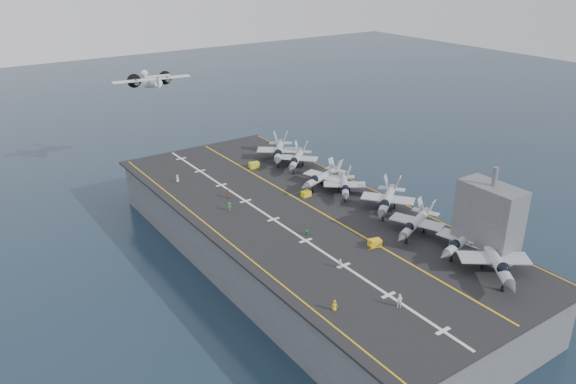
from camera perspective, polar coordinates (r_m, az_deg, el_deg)
ground at (r=110.72m, az=1.18°, el=-6.87°), size 500.00×500.00×0.00m
hull at (r=108.31m, az=1.20°, el=-4.58°), size 36.00×90.00×10.00m
flight_deck at (r=105.99m, az=1.23°, el=-2.09°), size 38.00×92.00×0.40m
foul_line at (r=107.52m, az=2.53°, el=-1.60°), size 0.35×90.00×0.02m
landing_centerline at (r=102.83m, az=-1.49°, el=-2.79°), size 0.50×90.00×0.02m
deck_edge_port at (r=97.93m, az=-6.90°, el=-4.37°), size 0.25×90.00×0.02m
deck_edge_stbd at (r=116.78m, az=8.62°, el=0.23°), size 0.25×90.00×0.02m
island_superstructure at (r=93.56m, az=19.78°, el=-1.93°), size 5.00×10.00×15.00m
fighter_jet_0 at (r=90.11m, az=20.36°, el=-6.41°), size 17.92×18.95×5.49m
fighter_jet_1 at (r=95.08m, az=17.38°, el=-4.65°), size 15.24×11.92×4.69m
fighter_jet_2 at (r=98.82m, az=12.82°, el=-3.01°), size 16.32×13.91×4.79m
fighter_jet_3 at (r=106.43m, az=10.06°, el=-0.71°), size 17.87×16.91×5.17m
fighter_jet_4 at (r=112.86m, az=5.78°, el=0.75°), size 14.44×15.19×4.40m
fighter_jet_5 at (r=116.34m, az=3.54°, el=1.61°), size 15.74×12.93×4.70m
fighter_jet_6 at (r=126.49m, az=0.91°, el=3.46°), size 16.25×16.06×4.76m
fighter_jet_7 at (r=130.80m, az=-0.91°, el=4.28°), size 17.66×18.64×5.40m
tow_cart_a at (r=94.59m, az=8.81°, el=-5.13°), size 2.31×1.80×1.23m
tow_cart_b at (r=112.25m, az=1.86°, el=-0.19°), size 1.84×1.21×1.09m
tow_cart_c at (r=127.42m, az=-3.46°, el=2.75°), size 2.44×1.83×1.33m
crew_0 at (r=78.05m, az=4.75°, el=-11.42°), size 1.17×1.04×1.62m
crew_1 at (r=87.63m, az=5.33°, el=-7.25°), size 0.86×1.08×1.59m
crew_2 at (r=97.18m, az=1.92°, el=-3.90°), size 0.99×1.16×1.63m
crew_3 at (r=106.39m, az=-5.97°, el=-1.49°), size 1.11×0.80×1.73m
crew_4 at (r=112.01m, az=-6.14°, el=-0.15°), size 1.28×1.34×1.87m
crew_5 at (r=121.42m, az=-11.17°, el=1.35°), size 0.99×1.14×1.60m
crew_6 at (r=79.84m, az=11.27°, el=-10.79°), size 1.46×1.33×2.03m
crew_7 at (r=93.11m, az=8.46°, el=-5.40°), size 1.09×0.74×1.78m
transport_plane at (r=147.16m, az=-13.63°, el=10.65°), size 20.81×15.40×4.59m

